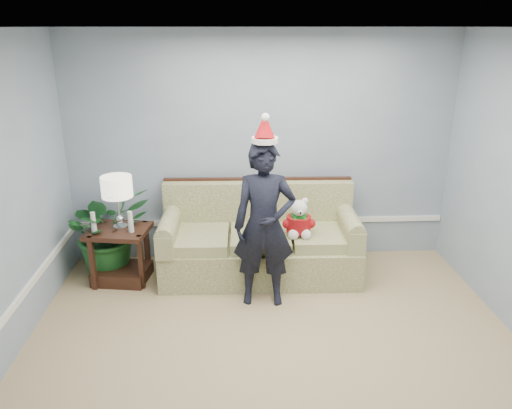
{
  "coord_description": "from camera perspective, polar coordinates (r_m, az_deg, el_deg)",
  "views": [
    {
      "loc": [
        -0.36,
        -3.18,
        2.71
      ],
      "look_at": [
        -0.11,
        1.55,
        1.01
      ],
      "focal_mm": 35.0,
      "sensor_mm": 36.0,
      "label": 1
    }
  ],
  "objects": [
    {
      "name": "table_lamp",
      "position": [
        5.52,
        -15.61,
        1.72
      ],
      "size": [
        0.33,
        0.33,
        0.59
      ],
      "color": "silver",
      "rests_on": "side_table"
    },
    {
      "name": "sofa",
      "position": [
        5.74,
        0.4,
        -4.37
      ],
      "size": [
        2.23,
        1.0,
        1.03
      ],
      "rotation": [
        0.0,
        0.0,
        -0.03
      ],
      "color": "#566630",
      "rests_on": "room_shell"
    },
    {
      "name": "side_table",
      "position": [
        5.81,
        -15.15,
        -6.15
      ],
      "size": [
        0.72,
        0.63,
        0.62
      ],
      "rotation": [
        0.0,
        0.0,
        -0.15
      ],
      "color": "#3B1F15",
      "rests_on": "room_shell"
    },
    {
      "name": "candle_pair",
      "position": [
        5.54,
        -16.12,
        -2.03
      ],
      "size": [
        0.45,
        0.06,
        0.23
      ],
      "color": "silver",
      "rests_on": "side_table"
    },
    {
      "name": "room_shell",
      "position": [
        3.48,
        3.18,
        -3.28
      ],
      "size": [
        4.54,
        5.04,
        2.74
      ],
      "color": "tan",
      "rests_on": "ground"
    },
    {
      "name": "houseplant",
      "position": [
        5.92,
        -16.56,
        -2.85
      ],
      "size": [
        1.22,
        1.19,
        1.04
      ],
      "primitive_type": "imported",
      "rotation": [
        0.0,
        0.0,
        0.57
      ],
      "color": "#1C5925",
      "rests_on": "room_shell"
    },
    {
      "name": "teddy_bear",
      "position": [
        5.45,
        4.92,
        -1.99
      ],
      "size": [
        0.27,
        0.31,
        0.43
      ],
      "rotation": [
        0.0,
        0.0,
        -0.01
      ],
      "color": "white",
      "rests_on": "sofa"
    },
    {
      "name": "santa_hat",
      "position": [
        4.69,
        1.01,
        8.62
      ],
      "size": [
        0.28,
        0.31,
        0.3
      ],
      "rotation": [
        0.0,
        0.0,
        -0.11
      ],
      "color": "white",
      "rests_on": "man"
    },
    {
      "name": "man",
      "position": [
        4.95,
        0.96,
        -2.4
      ],
      "size": [
        0.64,
        0.44,
        1.69
      ],
      "primitive_type": "imported",
      "rotation": [
        0.0,
        0.0,
        -0.06
      ],
      "color": "black",
      "rests_on": "room_shell"
    },
    {
      "name": "wainscot_trim",
      "position": [
        4.98,
        -12.23,
        -7.73
      ],
      "size": [
        4.49,
        4.99,
        0.06
      ],
      "color": "white",
      "rests_on": "room_shell"
    }
  ]
}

